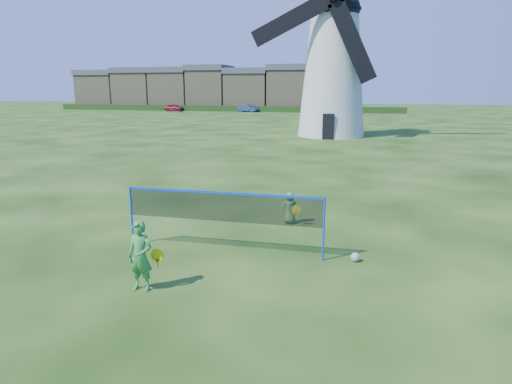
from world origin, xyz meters
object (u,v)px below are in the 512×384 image
at_px(windmill, 333,65).
at_px(badminton_net, 223,208).
at_px(player_boy, 290,208).
at_px(car_right, 248,108).
at_px(car_left, 174,108).
at_px(player_girl, 141,256).
at_px(play_ball, 355,257).

bearing_deg(windmill, badminton_net, -90.88).
distance_m(player_boy, car_right, 64.71).
bearing_deg(car_left, player_girl, -146.90).
height_order(player_girl, car_left, player_girl).
relative_size(badminton_net, car_right, 1.41).
bearing_deg(player_girl, play_ball, 34.63).
distance_m(windmill, car_right, 40.30).
xyz_separation_m(badminton_net, player_girl, (-0.94, -2.51, -0.41)).
bearing_deg(badminton_net, player_girl, -110.48).
bearing_deg(play_ball, player_girl, -148.21).
bearing_deg(player_girl, player_boy, 70.64).
distance_m(windmill, player_girl, 31.77).
xyz_separation_m(windmill, play_ball, (2.82, -28.72, -5.74)).
relative_size(player_girl, play_ball, 6.61).
xyz_separation_m(player_girl, car_left, (-28.34, 66.63, -0.11)).
relative_size(windmill, car_right, 4.79).
relative_size(badminton_net, player_girl, 3.47).
distance_m(play_ball, car_right, 67.89).
relative_size(windmill, badminton_net, 3.40).
distance_m(badminton_net, play_ball, 3.42).
relative_size(player_girl, player_boy, 1.50).
bearing_deg(player_girl, car_left, 115.88).
bearing_deg(car_left, player_boy, -143.48).
distance_m(car_left, car_right, 13.04).
height_order(badminton_net, player_girl, badminton_net).
bearing_deg(badminton_net, play_ball, 1.62).
bearing_deg(car_right, play_ball, -148.69).
relative_size(player_boy, play_ball, 4.41).
relative_size(player_girl, car_right, 0.41).
xyz_separation_m(windmill, badminton_net, (-0.44, -28.82, -4.71)).
distance_m(play_ball, car_left, 71.82).
bearing_deg(play_ball, player_boy, 126.65).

